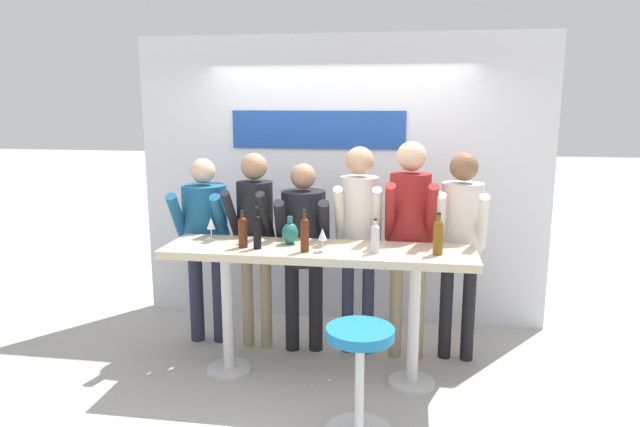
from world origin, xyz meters
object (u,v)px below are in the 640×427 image
(wine_bottle_1, at_px, (243,230))
(wine_bottle_3, at_px, (438,235))
(person_far_left, at_px, (205,231))
(person_left, at_px, (255,228))
(tasting_table, at_px, (318,269))
(person_center, at_px, (359,226))
(wine_bottle_2, at_px, (257,230))
(wine_bottle_4, at_px, (375,237))
(bar_stool, at_px, (360,364))
(person_center_right, at_px, (409,225))
(wine_bottle_0, at_px, (305,233))
(person_center_left, at_px, (304,238))
(decorative_vase, at_px, (290,233))
(wine_glass_0, at_px, (322,235))
(wine_glass_1, at_px, (211,224))
(person_right, at_px, (461,233))

(wine_bottle_1, bearing_deg, wine_bottle_3, 0.83)
(person_far_left, distance_m, person_left, 0.48)
(wine_bottle_1, distance_m, wine_bottle_3, 1.46)
(tasting_table, distance_m, person_center, 0.62)
(tasting_table, relative_size, wine_bottle_1, 8.25)
(wine_bottle_2, relative_size, wine_bottle_4, 1.25)
(bar_stool, bearing_deg, wine_bottle_4, 86.14)
(wine_bottle_3, distance_m, wine_bottle_4, 0.46)
(person_center_right, xyz_separation_m, wine_bottle_0, (-0.76, -0.60, 0.04))
(wine_bottle_0, xyz_separation_m, wine_bottle_4, (0.52, 0.05, -0.02))
(person_center_left, height_order, decorative_vase, person_center_left)
(person_center, xyz_separation_m, wine_glass_0, (-0.21, -0.61, 0.05))
(person_far_left, relative_size, person_center_left, 1.01)
(wine_bottle_0, bearing_deg, person_far_left, 146.84)
(wine_bottle_0, distance_m, wine_bottle_4, 0.52)
(wine_bottle_1, xyz_separation_m, wine_glass_0, (0.62, -0.03, -0.01))
(wine_bottle_4, distance_m, wine_glass_1, 1.35)
(person_right, relative_size, wine_glass_1, 9.91)
(wine_bottle_3, bearing_deg, person_far_left, 163.45)
(person_far_left, xyz_separation_m, wine_bottle_0, (1.02, -0.67, 0.17))
(person_center, bearing_deg, person_center_left, -178.45)
(wine_bottle_4, bearing_deg, person_far_left, 157.97)
(bar_stool, height_order, wine_bottle_2, wine_bottle_2)
(person_center_left, height_order, person_right, person_right)
(tasting_table, bearing_deg, wine_bottle_1, -172.72)
(tasting_table, xyz_separation_m, person_far_left, (-1.10, 0.54, 0.14))
(wine_bottle_4, relative_size, wine_glass_1, 1.47)
(person_center_left, height_order, person_center_right, person_center_right)
(tasting_table, xyz_separation_m, wine_glass_0, (0.05, -0.10, 0.29))
(decorative_vase, bearing_deg, wine_glass_1, 175.61)
(person_right, xyz_separation_m, wine_bottle_2, (-1.55, -0.60, 0.10))
(person_center_left, height_order, wine_bottle_0, person_center_left)
(wine_bottle_0, height_order, wine_bottle_2, wine_bottle_2)
(wine_bottle_0, relative_size, decorative_vase, 1.45)
(person_center_left, height_order, wine_bottle_1, person_center_left)
(wine_bottle_3, relative_size, decorative_vase, 1.42)
(person_center_right, bearing_deg, wine_bottle_1, -158.31)
(wine_glass_0, bearing_deg, person_right, 29.93)
(tasting_table, height_order, wine_bottle_1, wine_bottle_1)
(decorative_vase, bearing_deg, person_center, 40.12)
(tasting_table, bearing_deg, wine_bottle_3, -3.31)
(wine_bottle_3, xyz_separation_m, wine_bottle_4, (-0.45, -0.03, -0.02))
(wine_bottle_0, height_order, wine_glass_0, wine_bottle_0)
(wine_bottle_0, bearing_deg, person_center, 61.73)
(person_center_left, xyz_separation_m, wine_bottle_0, (0.12, -0.61, 0.19))
(tasting_table, bearing_deg, wine_glass_0, -64.32)
(wine_bottle_3, bearing_deg, wine_bottle_0, -175.54)
(tasting_table, height_order, wine_glass_1, wine_glass_1)
(wine_bottle_3, height_order, wine_bottle_4, wine_bottle_3)
(tasting_table, bearing_deg, person_far_left, 153.88)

